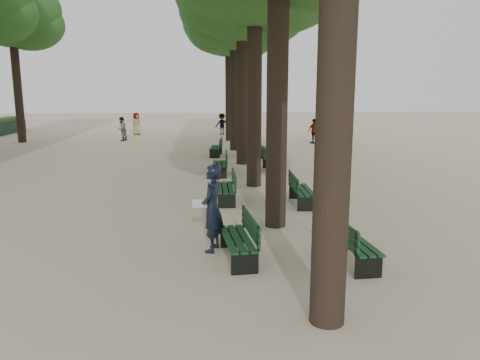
{
  "coord_description": "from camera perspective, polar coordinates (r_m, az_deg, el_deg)",
  "views": [
    {
      "loc": [
        -0.31,
        -8.34,
        3.43
      ],
      "look_at": [
        0.6,
        3.0,
        1.2
      ],
      "focal_mm": 35.0,
      "sensor_mm": 36.0,
      "label": 1
    }
  ],
  "objects": [
    {
      "name": "bench_right_3",
      "position": [
        24.04,
        2.48,
        3.53
      ],
      "size": [
        0.66,
        1.83,
        0.92
      ],
      "color": "black",
      "rests_on": "ground"
    },
    {
      "name": "pedestrian_d",
      "position": [
        36.06,
        -12.53,
        6.71
      ],
      "size": [
        0.74,
        0.86,
        1.68
      ],
      "primitive_type": "imported",
      "rotation": [
        0.0,
        0.0,
        0.96
      ],
      "color": "#262628",
      "rests_on": "ground"
    },
    {
      "name": "bench_left_2",
      "position": [
        18.82,
        -2.47,
        1.42
      ],
      "size": [
        0.63,
        1.82,
        0.92
      ],
      "color": "black",
      "rests_on": "ground"
    },
    {
      "name": "pedestrian_a",
      "position": [
        32.16,
        -14.24,
        6.05
      ],
      "size": [
        0.6,
        0.83,
        1.58
      ],
      "primitive_type": "imported",
      "rotation": [
        0.0,
        0.0,
        4.3
      ],
      "color": "#262628",
      "rests_on": "ground"
    },
    {
      "name": "tree_central_5",
      "position": [
        31.68,
        -1.35,
        18.75
      ],
      "size": [
        6.0,
        6.0,
        9.95
      ],
      "color": "#33261C",
      "rests_on": "ground"
    },
    {
      "name": "bench_left_3",
      "position": [
        24.19,
        -2.96,
        3.58
      ],
      "size": [
        0.77,
        1.85,
        0.92
      ],
      "color": "black",
      "rests_on": "ground"
    },
    {
      "name": "pedestrian_c",
      "position": [
        30.12,
        8.99,
        5.91
      ],
      "size": [
        0.75,
        0.94,
        1.56
      ],
      "primitive_type": "imported",
      "rotation": [
        0.0,
        0.0,
        5.28
      ],
      "color": "#262628",
      "rests_on": "ground"
    },
    {
      "name": "tree_central_4",
      "position": [
        26.74,
        -0.7,
        20.18
      ],
      "size": [
        6.0,
        6.0,
        9.95
      ],
      "color": "#33261C",
      "rests_on": "ground"
    },
    {
      "name": "bench_right_0",
      "position": [
        9.67,
        13.55,
        -8.29
      ],
      "size": [
        0.7,
        1.84,
        0.92
      ],
      "color": "black",
      "rests_on": "ground"
    },
    {
      "name": "bench_left_0",
      "position": [
        9.58,
        -0.28,
        -8.15
      ],
      "size": [
        0.73,
        1.84,
        0.92
      ],
      "color": "black",
      "rests_on": "ground"
    },
    {
      "name": "man_with_map",
      "position": [
        9.93,
        -3.41,
        -3.46
      ],
      "size": [
        0.72,
        0.83,
        1.88
      ],
      "color": "black",
      "rests_on": "ground"
    },
    {
      "name": "bench_left_1",
      "position": [
        14.37,
        -1.78,
        -1.61
      ],
      "size": [
        0.59,
        1.8,
        0.92
      ],
      "color": "black",
      "rests_on": "ground"
    },
    {
      "name": "pedestrian_b",
      "position": [
        35.47,
        -2.22,
        6.82
      ],
      "size": [
        1.07,
        0.51,
        1.59
      ],
      "primitive_type": "imported",
      "rotation": [
        0.0,
        0.0,
        3.33
      ],
      "color": "#262628",
      "rests_on": "ground"
    },
    {
      "name": "bench_right_2",
      "position": [
        19.81,
        4.01,
        1.89
      ],
      "size": [
        0.72,
        1.84,
        0.92
      ],
      "color": "black",
      "rests_on": "ground"
    },
    {
      "name": "tree_far_5",
      "position": [
        33.78,
        -26.17,
        18.03
      ],
      "size": [
        6.0,
        6.0,
        10.45
      ],
      "color": "#33261C",
      "rests_on": "ground"
    },
    {
      "name": "ground",
      "position": [
        9.03,
        -2.31,
        -11.26
      ],
      "size": [
        120.0,
        120.0,
        0.0
      ],
      "primitive_type": "plane",
      "color": "beige",
      "rests_on": "ground"
    },
    {
      "name": "bench_right_1",
      "position": [
        14.14,
        7.55,
        -1.91
      ],
      "size": [
        0.63,
        1.82,
        0.92
      ],
      "color": "black",
      "rests_on": "ground"
    }
  ]
}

